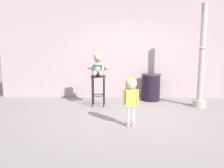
# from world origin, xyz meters

# --- Properties ---
(ground_plane) EXTENTS (24.00, 24.00, 0.00)m
(ground_plane) POSITION_xyz_m (0.00, 0.00, 0.00)
(ground_plane) COLOR gray
(building_wall) EXTENTS (7.89, 0.30, 3.07)m
(building_wall) POSITION_xyz_m (0.00, 2.28, 1.53)
(building_wall) COLOR #A69196
(building_wall) RESTS_ON ground_plane
(bar_stool_with_teddy) EXTENTS (0.40, 0.40, 0.81)m
(bar_stool_with_teddy) POSITION_xyz_m (-0.79, 1.05, 0.58)
(bar_stool_with_teddy) COLOR #272722
(bar_stool_with_teddy) RESTS_ON ground_plane
(teddy_bear) EXTENTS (0.55, 0.49, 0.57)m
(teddy_bear) POSITION_xyz_m (-0.79, 1.02, 1.02)
(teddy_bear) COLOR gray
(teddy_bear) RESTS_ON bar_stool_with_teddy
(child_walking) EXTENTS (0.30, 0.24, 0.94)m
(child_walking) POSITION_xyz_m (-0.04, -0.57, 0.68)
(child_walking) COLOR pink
(child_walking) RESTS_ON ground_plane
(trash_bin) EXTENTS (0.56, 0.56, 0.79)m
(trash_bin) POSITION_xyz_m (0.69, 1.73, 0.40)
(trash_bin) COLOR black
(trash_bin) RESTS_ON ground_plane
(lamppost) EXTENTS (0.34, 0.34, 2.60)m
(lamppost) POSITION_xyz_m (1.84, 0.99, 1.01)
(lamppost) COLOR #B49F98
(lamppost) RESTS_ON ground_plane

